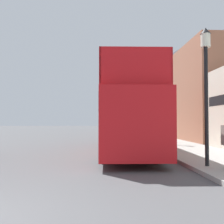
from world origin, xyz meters
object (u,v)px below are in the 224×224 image
object	(u,v)px
lamp_post_second	(151,96)
tour_bus	(125,117)
parked_car_ahead_of_bus	(121,133)
lamp_post_nearest	(206,70)

from	to	relation	value
lamp_post_second	tour_bus	bearing A→B (deg)	-118.72
tour_bus	parked_car_ahead_of_bus	size ratio (longest dim) A/B	2.61
parked_car_ahead_of_bus	lamp_post_second	size ratio (longest dim) A/B	0.86
tour_bus	lamp_post_second	bearing A→B (deg)	63.21
lamp_post_nearest	lamp_post_second	world-z (taller)	lamp_post_second
lamp_post_second	lamp_post_nearest	bearing A→B (deg)	-90.12
tour_bus	lamp_post_nearest	world-z (taller)	lamp_post_nearest
lamp_post_nearest	lamp_post_second	size ratio (longest dim) A/B	0.99
parked_car_ahead_of_bus	lamp_post_second	xyz separation A→B (m)	(1.65, -4.68, 2.74)
tour_bus	lamp_post_nearest	size ratio (longest dim) A/B	2.27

